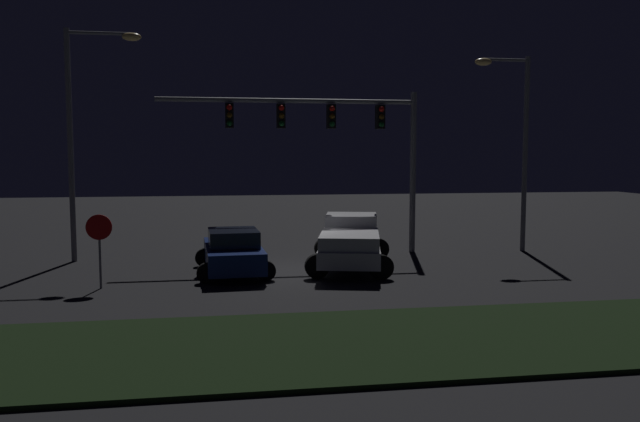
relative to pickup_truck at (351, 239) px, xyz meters
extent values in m
plane|color=black|center=(-2.24, -0.22, -1.00)|extent=(80.00, 80.00, 0.00)
cube|color=black|center=(-2.24, -8.94, -0.95)|extent=(21.07, 5.03, 0.10)
cube|color=#B7B7BC|center=(-0.04, -0.17, -0.32)|extent=(3.18, 5.71, 0.55)
cube|color=#B7B7BC|center=(0.23, 0.99, 0.38)|extent=(2.22, 2.27, 0.85)
cube|color=black|center=(0.23, 0.99, 0.50)|extent=(2.06, 1.88, 0.51)
cube|color=#B7B7BC|center=(-0.29, -1.22, 0.18)|extent=(2.56, 3.38, 0.45)
cylinder|color=black|center=(-0.60, 1.96, -0.60)|extent=(0.80, 0.22, 0.80)
cylinder|color=black|center=(1.41, 1.49, -0.60)|extent=(0.80, 0.22, 0.80)
cylinder|color=black|center=(-1.48, -1.83, -0.60)|extent=(0.80, 0.22, 0.80)
cylinder|color=black|center=(0.52, -2.30, -0.60)|extent=(0.80, 0.22, 0.80)
cube|color=navy|center=(-4.15, -0.45, -0.39)|extent=(2.03, 4.49, 0.70)
cube|color=black|center=(-4.13, -0.70, 0.24)|extent=(1.70, 2.08, 0.55)
cylinder|color=black|center=(-5.14, 0.99, -0.68)|extent=(0.64, 0.22, 0.64)
cylinder|color=black|center=(-3.31, 1.09, -0.68)|extent=(0.64, 0.22, 0.64)
cylinder|color=black|center=(-4.99, -2.00, -0.68)|extent=(0.64, 0.22, 0.64)
cylinder|color=black|center=(-3.15, -1.90, -0.68)|extent=(0.64, 0.22, 0.64)
cylinder|color=slate|center=(3.25, 3.13, 2.25)|extent=(0.24, 0.24, 6.50)
cylinder|color=slate|center=(-1.85, 3.13, 5.10)|extent=(10.20, 0.18, 0.18)
cube|color=black|center=(1.85, 3.13, 4.50)|extent=(0.32, 0.44, 0.95)
sphere|color=red|center=(1.85, 2.90, 4.80)|extent=(0.22, 0.22, 0.22)
sphere|color=#59380A|center=(1.85, 2.90, 4.50)|extent=(0.22, 0.22, 0.22)
sphere|color=#0C4719|center=(1.85, 2.90, 4.20)|extent=(0.22, 0.22, 0.22)
cube|color=black|center=(-0.15, 3.13, 4.50)|extent=(0.32, 0.44, 0.95)
sphere|color=red|center=(-0.15, 2.90, 4.80)|extent=(0.22, 0.22, 0.22)
sphere|color=#59380A|center=(-0.15, 2.90, 4.50)|extent=(0.22, 0.22, 0.22)
sphere|color=#0C4719|center=(-0.15, 2.90, 4.20)|extent=(0.22, 0.22, 0.22)
cube|color=black|center=(-2.15, 3.13, 4.50)|extent=(0.32, 0.44, 0.95)
sphere|color=red|center=(-2.15, 2.90, 4.80)|extent=(0.22, 0.22, 0.22)
sphere|color=#59380A|center=(-2.15, 2.90, 4.50)|extent=(0.22, 0.22, 0.22)
sphere|color=#0C4719|center=(-2.15, 2.90, 4.20)|extent=(0.22, 0.22, 0.22)
cube|color=black|center=(-4.15, 3.13, 4.50)|extent=(0.32, 0.44, 0.95)
sphere|color=red|center=(-4.15, 2.90, 4.80)|extent=(0.22, 0.22, 0.22)
sphere|color=#59380A|center=(-4.15, 2.90, 4.50)|extent=(0.22, 0.22, 0.22)
sphere|color=#0C4719|center=(-4.15, 2.90, 4.20)|extent=(0.22, 0.22, 0.22)
cylinder|color=slate|center=(-9.99, 2.85, 3.29)|extent=(0.20, 0.20, 8.58)
cylinder|color=slate|center=(-8.84, 2.85, 7.43)|extent=(2.29, 0.12, 0.12)
ellipsoid|color=#F9CC72|center=(-7.69, 2.85, 7.33)|extent=(0.70, 0.44, 0.30)
cylinder|color=slate|center=(7.87, 2.61, 2.98)|extent=(0.20, 0.20, 7.95)
cylinder|color=slate|center=(6.91, 2.61, 6.80)|extent=(1.91, 0.12, 0.12)
ellipsoid|color=#F9CC72|center=(5.96, 2.61, 6.70)|extent=(0.70, 0.44, 0.30)
cylinder|color=slate|center=(-8.11, -2.27, 0.10)|extent=(0.07, 0.07, 2.20)
cylinder|color=#B20C0F|center=(-8.11, -2.30, 0.85)|extent=(0.76, 0.03, 0.76)
camera|label=1|loc=(-4.54, -21.49, 3.01)|focal=35.08mm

